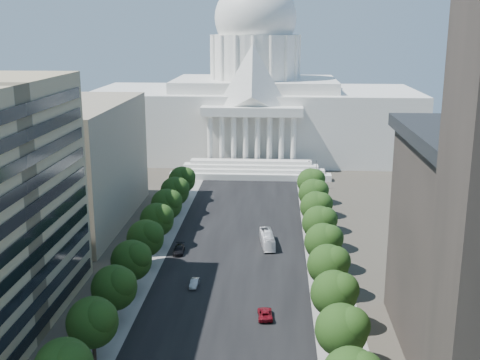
% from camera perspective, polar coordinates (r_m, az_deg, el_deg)
% --- Properties ---
extents(road_asphalt, '(30.00, 260.00, 0.01)m').
position_cam_1_polar(road_asphalt, '(140.78, -0.09, -5.56)').
color(road_asphalt, black).
rests_on(road_asphalt, ground).
extents(sidewalk_left, '(8.00, 260.00, 0.02)m').
position_cam_1_polar(sidewalk_left, '(143.18, -7.73, -5.34)').
color(sidewalk_left, gray).
rests_on(sidewalk_left, ground).
extents(sidewalk_right, '(8.00, 260.00, 0.02)m').
position_cam_1_polar(sidewalk_right, '(140.93, 7.68, -5.67)').
color(sidewalk_right, gray).
rests_on(sidewalk_right, ground).
extents(capitol, '(120.00, 56.00, 73.00)m').
position_cam_1_polar(capitol, '(228.85, 1.43, 7.34)').
color(capitol, white).
rests_on(capitol, ground).
extents(office_block_left_far, '(38.00, 52.00, 30.00)m').
position_cam_1_polar(office_block_left_far, '(156.39, -17.69, 1.51)').
color(office_block_left_far, gray).
rests_on(office_block_left_far, ground).
extents(tree_l_c, '(7.79, 7.60, 9.97)m').
position_cam_1_polar(tree_l_c, '(92.03, -13.67, -12.88)').
color(tree_l_c, '#33261C').
rests_on(tree_l_c, ground).
extents(tree_l_d, '(7.79, 7.60, 9.97)m').
position_cam_1_polar(tree_l_d, '(102.39, -11.70, -9.87)').
color(tree_l_d, '#33261C').
rests_on(tree_l_d, ground).
extents(tree_l_e, '(7.79, 7.60, 9.97)m').
position_cam_1_polar(tree_l_e, '(113.07, -10.13, -7.41)').
color(tree_l_e, '#33261C').
rests_on(tree_l_e, ground).
extents(tree_l_f, '(7.79, 7.60, 9.97)m').
position_cam_1_polar(tree_l_f, '(124.00, -8.84, -5.37)').
color(tree_l_f, '#33261C').
rests_on(tree_l_f, ground).
extents(tree_l_g, '(7.79, 7.60, 9.97)m').
position_cam_1_polar(tree_l_g, '(135.10, -7.77, -3.67)').
color(tree_l_g, '#33261C').
rests_on(tree_l_g, ground).
extents(tree_l_h, '(7.79, 7.60, 9.97)m').
position_cam_1_polar(tree_l_h, '(146.35, -6.87, -2.22)').
color(tree_l_h, '#33261C').
rests_on(tree_l_h, ground).
extents(tree_l_i, '(7.79, 7.60, 9.97)m').
position_cam_1_polar(tree_l_i, '(157.71, -6.09, -0.98)').
color(tree_l_i, '#33261C').
rests_on(tree_l_i, ground).
extents(tree_l_j, '(7.79, 7.60, 9.97)m').
position_cam_1_polar(tree_l_j, '(169.16, -5.43, 0.09)').
color(tree_l_j, '#33261C').
rests_on(tree_l_j, ground).
extents(tree_r_c, '(7.79, 7.60, 9.97)m').
position_cam_1_polar(tree_r_c, '(88.82, 9.83, -13.72)').
color(tree_r_c, '#33261C').
rests_on(tree_r_c, ground).
extents(tree_r_d, '(7.79, 7.60, 9.97)m').
position_cam_1_polar(tree_r_d, '(99.51, 9.10, -10.48)').
color(tree_r_d, '#33261C').
rests_on(tree_r_d, ground).
extents(tree_r_e, '(7.79, 7.60, 9.97)m').
position_cam_1_polar(tree_r_e, '(110.47, 8.52, -7.87)').
color(tree_r_e, '#33261C').
rests_on(tree_r_e, ground).
extents(tree_r_f, '(7.79, 7.60, 9.97)m').
position_cam_1_polar(tree_r_f, '(121.63, 8.06, -5.74)').
color(tree_r_f, '#33261C').
rests_on(tree_r_f, ground).
extents(tree_r_g, '(7.79, 7.60, 9.97)m').
position_cam_1_polar(tree_r_g, '(132.93, 7.67, -3.96)').
color(tree_r_g, '#33261C').
rests_on(tree_r_g, ground).
extents(tree_r_h, '(7.79, 7.60, 9.97)m').
position_cam_1_polar(tree_r_h, '(144.35, 7.35, -2.47)').
color(tree_r_h, '#33261C').
rests_on(tree_r_h, ground).
extents(tree_r_i, '(7.79, 7.60, 9.97)m').
position_cam_1_polar(tree_r_i, '(155.86, 7.07, -1.20)').
color(tree_r_i, '#33261C').
rests_on(tree_r_i, ground).
extents(tree_r_j, '(7.79, 7.60, 9.97)m').
position_cam_1_polar(tree_r_j, '(167.43, 6.84, -0.10)').
color(tree_r_j, '#33261C').
rests_on(tree_r_j, ground).
extents(streetlight_b, '(2.61, 0.44, 9.00)m').
position_cam_1_polar(streetlight_b, '(88.60, 10.91, -14.31)').
color(streetlight_b, gray).
rests_on(streetlight_b, ground).
extents(streetlight_c, '(2.61, 0.44, 9.00)m').
position_cam_1_polar(streetlight_c, '(111.04, 9.32, -8.14)').
color(streetlight_c, gray).
rests_on(streetlight_c, ground).
extents(streetlight_d, '(2.61, 0.44, 9.00)m').
position_cam_1_polar(streetlight_d, '(134.39, 8.30, -4.07)').
color(streetlight_d, gray).
rests_on(streetlight_d, ground).
extents(streetlight_e, '(2.61, 0.44, 9.00)m').
position_cam_1_polar(streetlight_e, '(158.24, 7.59, -1.21)').
color(streetlight_e, gray).
rests_on(streetlight_e, ground).
extents(streetlight_f, '(2.61, 0.44, 9.00)m').
position_cam_1_polar(streetlight_f, '(182.40, 7.07, 0.89)').
color(streetlight_f, gray).
rests_on(streetlight_f, ground).
extents(car_silver, '(1.66, 4.28, 1.39)m').
position_cam_1_polar(car_silver, '(115.96, -4.33, -9.73)').
color(car_silver, '#999BA1').
rests_on(car_silver, ground).
extents(car_red, '(2.80, 5.39, 1.45)m').
position_cam_1_polar(car_red, '(104.35, 2.39, -12.56)').
color(car_red, maroon).
rests_on(car_red, ground).
extents(car_dark_b, '(2.47, 5.59, 1.60)m').
position_cam_1_polar(car_dark_b, '(132.34, -5.81, -6.59)').
color(car_dark_b, black).
rests_on(car_dark_b, ground).
extents(city_bus, '(3.84, 11.08, 3.02)m').
position_cam_1_polar(city_bus, '(135.94, 2.60, -5.63)').
color(city_bus, white).
rests_on(city_bus, ground).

